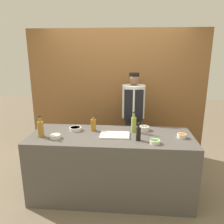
{
  "coord_description": "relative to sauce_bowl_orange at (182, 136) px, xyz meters",
  "views": [
    {
      "loc": [
        0.24,
        -2.76,
        1.99
      ],
      "look_at": [
        0.0,
        0.16,
        1.19
      ],
      "focal_mm": 35.0,
      "sensor_mm": 36.0,
      "label": 1
    }
  ],
  "objects": [
    {
      "name": "sauce_bowl_brown",
      "position": [
        -0.47,
        0.26,
        0.0
      ],
      "size": [
        0.14,
        0.14,
        0.06
      ],
      "color": "silver",
      "rests_on": "counter"
    },
    {
      "name": "counter",
      "position": [
        -0.93,
        0.02,
        -0.49
      ],
      "size": [
        2.21,
        0.81,
        0.91
      ],
      "color": "#514C47",
      "rests_on": "ground_plane"
    },
    {
      "name": "sauce_bowl_orange",
      "position": [
        0.0,
        0.0,
        0.0
      ],
      "size": [
        0.12,
        0.12,
        0.05
      ],
      "color": "silver",
      "rests_on": "counter"
    },
    {
      "name": "cabinet_wall",
      "position": [
        -0.93,
        1.28,
        0.26
      ],
      "size": [
        3.2,
        0.18,
        2.4
      ],
      "color": "brown",
      "rests_on": "ground_plane"
    },
    {
      "name": "bottle_vinegar",
      "position": [
        -1.85,
        -0.11,
        0.08
      ],
      "size": [
        0.08,
        0.08,
        0.29
      ],
      "color": "olive",
      "rests_on": "counter"
    },
    {
      "name": "ground_plane",
      "position": [
        -0.93,
        0.02,
        -0.94
      ],
      "size": [
        14.0,
        14.0,
        0.0
      ],
      "primitive_type": "plane",
      "color": "#756651"
    },
    {
      "name": "sauce_bowl_white",
      "position": [
        -1.46,
        0.16,
        -0.0
      ],
      "size": [
        0.17,
        0.17,
        0.05
      ],
      "color": "silver",
      "rests_on": "counter"
    },
    {
      "name": "sauce_bowl_green",
      "position": [
        -0.37,
        -0.22,
        -0.0
      ],
      "size": [
        0.13,
        0.13,
        0.05
      ],
      "color": "silver",
      "rests_on": "counter"
    },
    {
      "name": "bottle_soy",
      "position": [
        -0.57,
        -0.13,
        0.06
      ],
      "size": [
        0.06,
        0.06,
        0.24
      ],
      "color": "black",
      "rests_on": "counter"
    },
    {
      "name": "cutting_board",
      "position": [
        -0.88,
        0.0,
        -0.02
      ],
      "size": [
        0.39,
        0.25,
        0.02
      ],
      "color": "white",
      "rests_on": "counter"
    },
    {
      "name": "bottle_oil",
      "position": [
        -0.63,
        0.18,
        0.08
      ],
      "size": [
        0.07,
        0.07,
        0.29
      ],
      "color": "olive",
      "rests_on": "counter"
    },
    {
      "name": "bottle_amber",
      "position": [
        -1.2,
        0.17,
        0.06
      ],
      "size": [
        0.08,
        0.08,
        0.23
      ],
      "color": "#9E661E",
      "rests_on": "counter"
    },
    {
      "name": "sauce_bowl_red",
      "position": [
        -1.65,
        -0.15,
        -0.0
      ],
      "size": [
        0.14,
        0.14,
        0.05
      ],
      "color": "silver",
      "rests_on": "counter"
    },
    {
      "name": "chef_center",
      "position": [
        -0.62,
        0.83,
        -0.04
      ],
      "size": [
        0.38,
        0.38,
        1.68
      ],
      "color": "#28282D",
      "rests_on": "ground_plane"
    }
  ]
}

